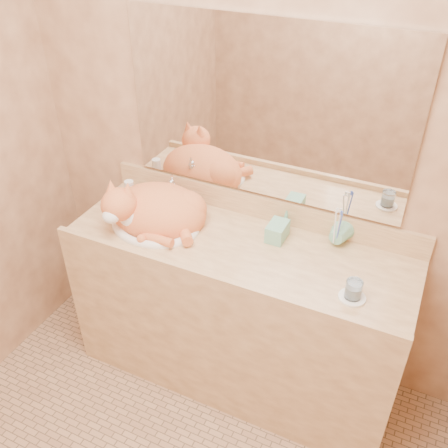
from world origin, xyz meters
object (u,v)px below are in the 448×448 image
at_px(sink_basin, 155,214).
at_px(cat, 153,208).
at_px(soap_dispenser, 273,229).
at_px(toothbrush_cup, 335,240).
at_px(water_glass, 354,289).
at_px(vanity_counter, 236,313).

relative_size(sink_basin, cat, 0.91).
distance_m(cat, soap_dispenser, 0.58).
xyz_separation_m(soap_dispenser, toothbrush_cup, (0.26, 0.10, -0.04)).
bearing_deg(soap_dispenser, water_glass, -24.20).
bearing_deg(toothbrush_cup, sink_basin, -167.01).
xyz_separation_m(cat, water_glass, (0.99, -0.11, -0.04)).
bearing_deg(sink_basin, soap_dispenser, 15.63).
relative_size(vanity_counter, cat, 3.38).
xyz_separation_m(sink_basin, toothbrush_cup, (0.82, 0.19, -0.02)).
height_order(vanity_counter, water_glass, water_glass).
relative_size(sink_basin, water_glass, 5.55).
bearing_deg(cat, toothbrush_cup, 2.39).
height_order(toothbrush_cup, water_glass, toothbrush_cup).
height_order(vanity_counter, soap_dispenser, soap_dispenser).
height_order(sink_basin, water_glass, sink_basin).
distance_m(vanity_counter, soap_dispenser, 0.54).
distance_m(sink_basin, soap_dispenser, 0.57).
height_order(vanity_counter, sink_basin, sink_basin).
distance_m(vanity_counter, toothbrush_cup, 0.64).
bearing_deg(toothbrush_cup, cat, -168.38).
xyz_separation_m(vanity_counter, toothbrush_cup, (0.40, 0.17, 0.48)).
distance_m(cat, water_glass, 1.00).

